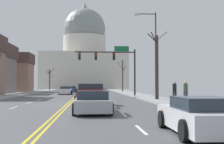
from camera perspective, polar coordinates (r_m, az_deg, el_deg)
The scene contains 17 objects.
ground at distance 24.25m, azimuth -8.41°, elevation -6.09°, with size 20.00×180.00×0.20m.
signal_gantry at distance 38.32m, azimuth 0.15°, elevation 2.36°, with size 7.91×0.41×6.42m.
street_lamp_right at distance 29.41m, azimuth 7.93°, elevation 4.57°, with size 2.21×0.24×8.54m.
capitol_building at distance 107.34m, azimuth -5.32°, elevation 2.81°, with size 29.30×23.10×31.47m.
sedan_near_00 at distance 33.89m, azimuth -4.12°, elevation -4.03°, with size 2.09×4.30×1.29m.
sedan_near_01 at distance 27.97m, azimuth -4.02°, elevation -4.51°, with size 2.05×4.46×1.18m.
pickup_truck_near_02 at distance 22.60m, azimuth -4.15°, elevation -4.56°, with size 2.33×5.29×1.64m.
sedan_near_03 at distance 16.65m, azimuth -3.88°, elevation -5.88°, with size 2.17×4.72×1.24m.
sedan_near_04 at distance 10.06m, azimuth 16.46°, elevation -8.16°, with size 2.04×4.44×1.21m.
sedan_oncoming_00 at distance 47.26m, azimuth -8.92°, elevation -3.55°, with size 2.01×4.22×1.26m.
sedan_oncoming_01 at distance 58.73m, azimuth -7.77°, elevation -3.35°, with size 1.97×4.40×1.19m.
flank_building_00 at distance 66.37m, azimuth -19.69°, elevation -0.05°, with size 10.70×6.84×8.10m.
bare_tree_00 at distance 29.54m, azimuth 8.60°, elevation 1.27°, with size 2.24×2.20×6.79m.
bare_tree_01 at distance 74.14m, azimuth -11.92°, elevation -1.19°, with size 2.40×2.43×5.55m.
bare_tree_02 at distance 61.17m, azimuth 2.05°, elevation -0.54°, with size 1.82×1.43×6.49m.
pedestrian_00 at distance 23.64m, azimuth 14.00°, elevation -3.51°, with size 0.35×0.34×1.73m.
pedestrian_01 at distance 25.37m, azimuth 11.97°, elevation -3.46°, with size 0.35×0.34×1.73m.
Camera 1 is at (1.66, -24.14, 1.62)m, focal length 47.42 mm.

